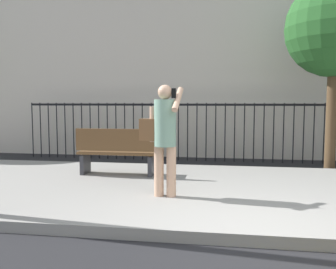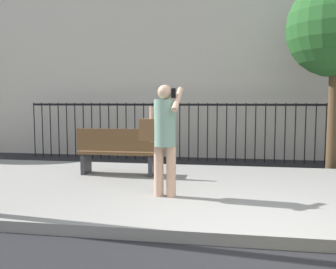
% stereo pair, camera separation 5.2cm
% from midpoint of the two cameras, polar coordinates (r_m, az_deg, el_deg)
% --- Properties ---
extents(ground_plane, '(60.00, 60.00, 0.00)m').
position_cam_midpoint_polar(ground_plane, '(4.36, 13.89, -16.99)').
color(ground_plane, black).
extents(sidewalk, '(28.00, 4.40, 0.15)m').
position_cam_midpoint_polar(sidewalk, '(6.43, 12.16, -8.97)').
color(sidewalk, gray).
rests_on(sidewalk, ground).
extents(building_facade, '(28.00, 4.00, 9.66)m').
position_cam_midpoint_polar(building_facade, '(12.93, 10.87, 19.43)').
color(building_facade, beige).
rests_on(building_facade, ground).
extents(iron_fence, '(12.03, 0.04, 1.60)m').
position_cam_midpoint_polar(iron_fence, '(9.95, 11.03, 1.57)').
color(iron_fence, black).
rests_on(iron_fence, ground).
extents(pedestrian_on_phone, '(0.67, 0.51, 1.74)m').
position_cam_midpoint_polar(pedestrian_on_phone, '(5.62, -0.99, 0.40)').
color(pedestrian_on_phone, tan).
rests_on(pedestrian_on_phone, sidewalk).
extents(street_bench, '(1.60, 0.45, 0.95)m').
position_cam_midpoint_polar(street_bench, '(7.37, -8.27, -2.53)').
color(street_bench, brown).
rests_on(street_bench, sidewalk).
extents(street_tree_far, '(2.21, 2.21, 4.39)m').
position_cam_midpoint_polar(street_tree_far, '(9.26, 24.62, 14.84)').
color(street_tree_far, '#4C3823').
rests_on(street_tree_far, ground).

